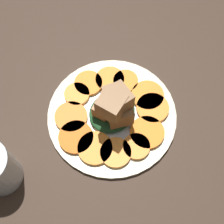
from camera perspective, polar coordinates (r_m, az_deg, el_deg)
The scene contains 16 objects.
table_slab at distance 68.04cm, azimuth -0.00°, elevation -1.09°, with size 120.00×120.00×2.00cm, color #38281E.
plate at distance 66.65cm, azimuth -0.00°, elevation -0.57°, with size 27.43×27.43×1.05cm.
carrot_slice_0 at distance 64.13cm, azimuth -6.61°, elevation -4.60°, with size 7.19×7.19×0.82cm, color #D45F12.
carrot_slice_1 at distance 63.04cm, azimuth -3.12°, elevation -6.61°, with size 7.07×7.07×0.82cm, color orange.
carrot_slice_2 at distance 62.67cm, azimuth 0.67°, elevation -7.42°, with size 6.28×6.28×0.82cm, color #F99539.
carrot_slice_3 at distance 63.25cm, azimuth 4.49°, elevation -6.30°, with size 5.50×5.50×0.82cm, color orange.
carrot_slice_4 at distance 64.47cm, azimuth 6.41°, elevation -3.74°, with size 7.15×7.15×0.82cm, color orange.
carrot_slice_5 at distance 66.81cm, azimuth 7.42°, elevation 0.73°, with size 6.96×6.96×0.82cm, color orange.
carrot_slice_6 at distance 68.05cm, azimuth 6.51°, elevation 3.04°, with size 7.08×7.08×0.82cm, color orange.
carrot_slice_7 at distance 69.41cm, azimuth 2.50°, elevation 5.66°, with size 5.54×5.54×0.82cm, color orange.
carrot_slice_8 at distance 69.55cm, azimuth -0.39°, elevation 5.95°, with size 6.40×6.40×0.82cm, color orange.
carrot_slice_9 at distance 69.27cm, azimuth -4.35°, elevation 5.26°, with size 6.20×6.20×0.82cm, color orange.
carrot_slice_10 at distance 68.16cm, azimuth -6.43°, elevation 3.23°, with size 5.53×5.53×0.82cm, color orange.
carrot_slice_11 at distance 65.96cm, azimuth -7.48°, elevation -0.89°, with size 6.95×6.95×0.82cm, color orange.
center_pile at distance 61.67cm, azimuth 0.44°, elevation 0.88°, with size 10.06×9.87×11.19cm.
fork at distance 64.66cm, azimuth 3.74°, elevation -3.23°, with size 17.21×2.59×0.40cm.
Camera 1 is at (-18.87, -19.63, 63.36)cm, focal length 50.00 mm.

